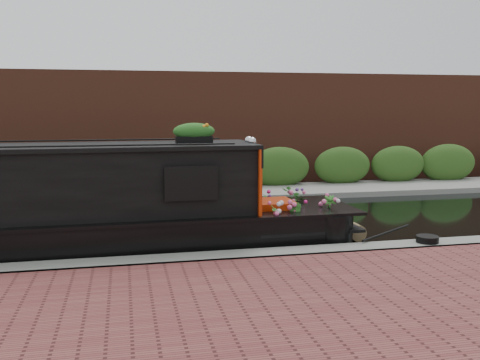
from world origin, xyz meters
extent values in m
plane|color=black|center=(0.00, 0.00, 0.00)|extent=(80.00, 80.00, 0.00)
cube|color=slate|center=(0.00, -3.30, 0.00)|extent=(40.00, 0.60, 0.50)
cube|color=gray|center=(0.00, 4.20, 0.00)|extent=(40.00, 2.40, 0.34)
cube|color=#2C511B|center=(0.00, 5.10, 0.00)|extent=(40.00, 1.10, 2.80)
cube|color=brown|center=(0.00, 7.20, 0.00)|extent=(40.00, 1.00, 8.00)
cube|color=black|center=(-2.58, -1.89, 1.36)|extent=(8.82, 1.85, 1.29)
cube|color=black|center=(-2.58, -1.89, 2.04)|extent=(8.97, 2.00, 0.08)
cube|color=#AB2906|center=(1.84, -1.89, 1.36)|extent=(0.09, 1.67, 1.29)
cube|color=black|center=(0.57, -2.74, 1.43)|extent=(0.86, 0.05, 0.53)
cube|color=#AB2906|center=(2.34, -1.89, 0.67)|extent=(0.78, 0.88, 0.48)
sphere|color=silver|center=(1.85, -2.02, 2.11)|extent=(0.17, 0.17, 0.17)
sphere|color=silver|center=(1.85, -1.75, 2.11)|extent=(0.17, 0.17, 0.17)
cube|color=black|center=(0.74, -1.89, 2.15)|extent=(0.70, 0.26, 0.14)
ellipsoid|color=orange|center=(0.74, -1.89, 2.33)|extent=(0.77, 0.27, 0.23)
imported|color=#2B6722|center=(2.18, -2.55, 0.68)|extent=(0.29, 0.32, 0.51)
imported|color=#2B6722|center=(2.61, -2.44, 0.69)|extent=(0.32, 0.35, 0.51)
imported|color=#2B6722|center=(3.00, -1.27, 0.74)|extent=(0.73, 0.71, 0.62)
imported|color=#2B6722|center=(3.41, -2.17, 0.72)|extent=(0.45, 0.45, 0.58)
imported|color=#2B6722|center=(2.36, -1.19, 0.70)|extent=(0.28, 0.33, 0.53)
cylinder|color=brown|center=(4.12, -1.89, 0.17)|extent=(0.35, 0.39, 0.35)
cylinder|color=black|center=(4.95, -3.26, 0.31)|extent=(0.42, 0.42, 0.12)
camera|label=1|loc=(-0.59, -12.08, 2.78)|focal=40.00mm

